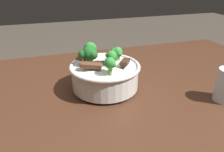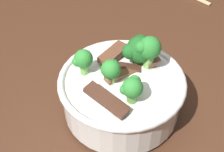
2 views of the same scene
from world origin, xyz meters
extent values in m
cube|color=#472819|center=(0.00, 0.00, 0.74)|extent=(1.51, 0.83, 0.05)
cube|color=#472819|center=(-0.68, -0.34, 0.36)|extent=(0.08, 0.08, 0.71)
cylinder|color=white|center=(-0.04, -0.04, 0.77)|extent=(0.10, 0.10, 0.01)
cylinder|color=white|center=(-0.04, -0.04, 0.80)|extent=(0.21, 0.21, 0.07)
torus|color=white|center=(-0.04, -0.04, 0.84)|extent=(0.22, 0.22, 0.01)
ellipsoid|color=white|center=(-0.04, -0.04, 0.83)|extent=(0.18, 0.18, 0.05)
cube|color=#4C2B1E|center=(-0.02, -0.04, 0.85)|extent=(0.03, 0.06, 0.01)
cube|color=brown|center=(0.01, -0.07, 0.86)|extent=(0.06, 0.06, 0.02)
cube|color=brown|center=(0.01, -0.02, 0.86)|extent=(0.07, 0.05, 0.01)
cube|color=#4C2B1E|center=(-0.10, -0.02, 0.85)|extent=(0.06, 0.08, 0.02)
cube|color=brown|center=(-0.04, -0.04, 0.85)|extent=(0.06, 0.06, 0.03)
cylinder|color=#7AB256|center=(0.00, -0.06, 0.85)|extent=(0.01, 0.01, 0.02)
sphere|color=#1E6023|center=(0.00, -0.06, 0.88)|extent=(0.05, 0.05, 0.05)
sphere|color=#1E6023|center=(0.02, -0.06, 0.88)|extent=(0.03, 0.03, 0.03)
sphere|color=#1E6023|center=(-0.01, -0.05, 0.88)|extent=(0.03, 0.03, 0.03)
cylinder|color=#6BA84C|center=(-0.09, -0.06, 0.85)|extent=(0.02, 0.02, 0.02)
sphere|color=green|center=(-0.09, -0.06, 0.87)|extent=(0.03, 0.03, 0.03)
sphere|color=green|center=(-0.08, -0.06, 0.88)|extent=(0.02, 0.02, 0.02)
sphere|color=green|center=(-0.09, -0.05, 0.87)|extent=(0.02, 0.02, 0.02)
cylinder|color=#6BA84C|center=(-0.04, 0.03, 0.85)|extent=(0.01, 0.01, 0.02)
sphere|color=green|center=(-0.04, 0.03, 0.88)|extent=(0.03, 0.03, 0.03)
sphere|color=green|center=(-0.03, 0.03, 0.88)|extent=(0.02, 0.02, 0.02)
sphere|color=green|center=(-0.05, 0.04, 0.87)|extent=(0.02, 0.02, 0.02)
cylinder|color=#7AB256|center=(-0.01, -0.08, 0.86)|extent=(0.02, 0.02, 0.03)
sphere|color=#2D8433|center=(-0.01, -0.08, 0.89)|extent=(0.04, 0.04, 0.04)
sphere|color=#2D8433|center=(0.01, -0.07, 0.89)|extent=(0.02, 0.02, 0.02)
sphere|color=#2D8433|center=(-0.01, -0.07, 0.89)|extent=(0.02, 0.02, 0.02)
cylinder|color=#7AB256|center=(-0.06, -0.02, 0.86)|extent=(0.02, 0.02, 0.02)
sphere|color=green|center=(-0.06, -0.02, 0.88)|extent=(0.03, 0.03, 0.03)
sphere|color=green|center=(-0.05, -0.03, 0.88)|extent=(0.01, 0.01, 0.01)
sphere|color=green|center=(-0.06, -0.01, 0.88)|extent=(0.02, 0.02, 0.02)
cylinder|color=white|center=(-0.36, 0.14, 0.76)|extent=(0.06, 0.06, 0.00)
camera|label=1|loc=(0.12, 0.54, 1.10)|focal=33.53mm
camera|label=2|loc=(-0.42, -0.08, 1.21)|focal=49.40mm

